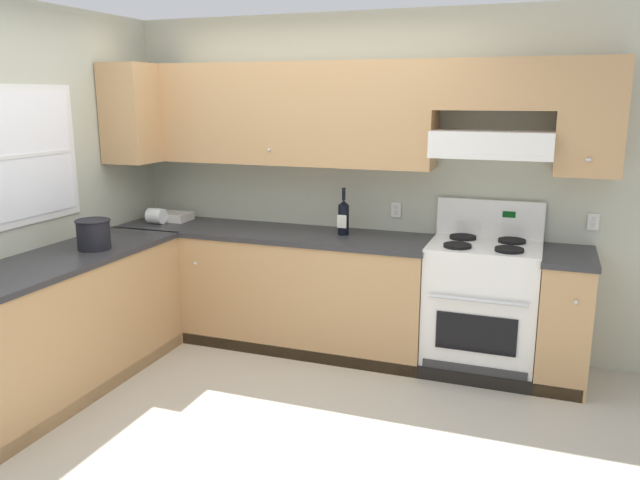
% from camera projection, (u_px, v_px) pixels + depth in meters
% --- Properties ---
extents(ground_plane, '(7.04, 7.04, 0.00)m').
position_uv_depth(ground_plane, '(233.00, 418.00, 3.86)').
color(ground_plane, '#B2AA99').
extents(wall_back, '(4.68, 0.57, 2.55)m').
position_uv_depth(wall_back, '(366.00, 157.00, 4.80)').
color(wall_back, '#B7BAA3').
rests_on(wall_back, ground_plane).
extents(wall_left, '(0.47, 4.00, 2.55)m').
position_uv_depth(wall_left, '(35.00, 184.00, 4.30)').
color(wall_left, '#B7BAA3').
rests_on(wall_left, ground_plane).
extents(counter_back_run, '(3.60, 0.65, 0.91)m').
position_uv_depth(counter_back_run, '(302.00, 290.00, 4.91)').
color(counter_back_run, tan).
rests_on(counter_back_run, ground_plane).
extents(counter_left_run, '(0.63, 1.91, 0.91)m').
position_uv_depth(counter_left_run, '(63.00, 325.00, 4.17)').
color(counter_left_run, tan).
rests_on(counter_left_run, ground_plane).
extents(stove, '(0.76, 0.62, 1.20)m').
position_uv_depth(stove, '(481.00, 306.00, 4.46)').
color(stove, white).
rests_on(stove, ground_plane).
extents(wine_bottle, '(0.08, 0.08, 0.36)m').
position_uv_depth(wine_bottle, '(344.00, 217.00, 4.73)').
color(wine_bottle, black).
rests_on(wine_bottle, counter_back_run).
extents(bowl, '(0.30, 0.22, 0.07)m').
position_uv_depth(bowl, '(172.00, 218.00, 5.30)').
color(bowl, beige).
rests_on(bowl, counter_back_run).
extents(bucket, '(0.24, 0.24, 0.21)m').
position_uv_depth(bucket, '(93.00, 234.00, 4.28)').
color(bucket, black).
rests_on(bucket, counter_left_run).
extents(paper_towel_roll, '(0.14, 0.13, 0.13)m').
position_uv_depth(paper_towel_roll, '(156.00, 216.00, 5.15)').
color(paper_towel_roll, white).
rests_on(paper_towel_roll, counter_back_run).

